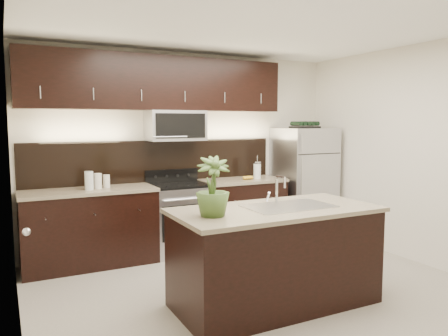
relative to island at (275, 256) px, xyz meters
name	(u,v)px	position (x,y,z in m)	size (l,w,h in m)	color
ground	(262,292)	(0.04, 0.30, -0.47)	(4.50, 4.50, 0.00)	gray
room_walls	(256,127)	(-0.07, 0.26, 1.22)	(4.52, 4.02, 2.71)	beige
counter_run	(165,219)	(-0.41, 1.99, 0.00)	(3.51, 0.65, 0.94)	black
upper_fixtures	(161,92)	(-0.38, 2.14, 1.67)	(3.49, 0.40, 1.66)	black
island	(275,256)	(0.00, 0.00, 0.00)	(1.96, 0.96, 0.94)	black
sink_faucet	(288,205)	(0.15, 0.01, 0.48)	(0.84, 0.50, 0.28)	silver
refrigerator	(304,183)	(1.80, 1.93, 0.36)	(0.80, 0.72, 1.66)	#B2B2B7
wine_rack	(305,125)	(1.80, 1.93, 1.23)	(0.41, 0.25, 0.10)	black
plant	(213,186)	(-0.69, -0.06, 0.73)	(0.29, 0.29, 0.52)	#395421
canisters	(96,181)	(-1.29, 1.98, 0.57)	(0.32, 0.19, 0.22)	silver
french_press	(257,170)	(0.98, 1.94, 0.59)	(0.11, 0.11, 0.32)	silver
bananas	(244,178)	(0.75, 1.91, 0.49)	(0.17, 0.13, 0.05)	gold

